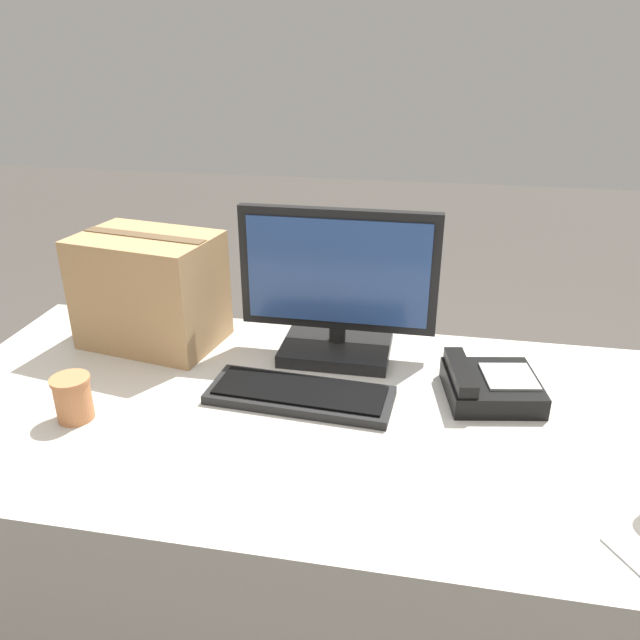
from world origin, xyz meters
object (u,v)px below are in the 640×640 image
(monitor, at_px, (338,295))
(desk_phone, at_px, (489,385))
(paper_cup_left, at_px, (73,398))
(cardboard_box, at_px, (150,290))
(keyboard, at_px, (300,394))

(monitor, height_order, desk_phone, monitor)
(monitor, bearing_deg, desk_phone, -22.60)
(paper_cup_left, xyz_separation_m, cardboard_box, (0.01, 0.40, 0.10))
(monitor, height_order, paper_cup_left, monitor)
(monitor, relative_size, paper_cup_left, 4.95)
(keyboard, distance_m, paper_cup_left, 0.51)
(monitor, height_order, keyboard, monitor)
(monitor, xyz_separation_m, keyboard, (-0.05, -0.26, -0.15))
(paper_cup_left, distance_m, cardboard_box, 0.41)
(desk_phone, bearing_deg, monitor, 147.40)
(keyboard, height_order, paper_cup_left, paper_cup_left)
(desk_phone, height_order, paper_cup_left, paper_cup_left)
(monitor, xyz_separation_m, desk_phone, (0.39, -0.16, -0.14))
(monitor, bearing_deg, paper_cup_left, -140.91)
(keyboard, distance_m, desk_phone, 0.45)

